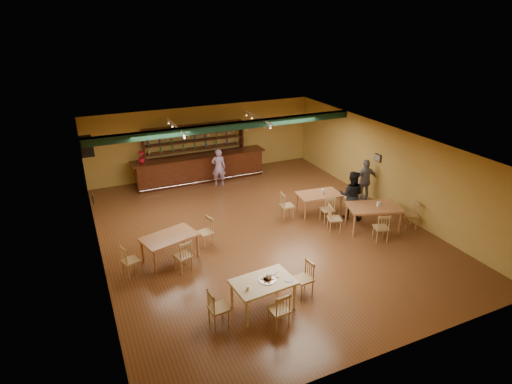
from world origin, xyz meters
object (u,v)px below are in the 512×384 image
bar_counter (200,168)px  patron_bar (219,167)px  dining_table_b (318,203)px  near_table (263,295)px  patron_right_a (351,195)px  dining_table_d (372,218)px  dining_table_c (170,248)px

bar_counter → patron_bar: patron_bar is taller
bar_counter → dining_table_b: 5.57m
bar_counter → near_table: 8.82m
bar_counter → patron_bar: (0.53, -0.83, 0.22)m
bar_counter → patron_right_a: 6.68m
bar_counter → dining_table_d: 7.60m
bar_counter → dining_table_c: 6.24m
dining_table_b → dining_table_c: 5.63m
patron_bar → patron_right_a: (3.15, -4.73, 0.08)m
near_table → patron_right_a: bearing=28.6°
dining_table_b → near_table: bearing=-129.0°
dining_table_c → near_table: bearing=-80.1°
near_table → patron_right_a: 5.82m
dining_table_d → near_table: dining_table_d is taller
bar_counter → dining_table_b: bar_counter is taller
dining_table_c → near_table: near_table is taller
patron_right_a → dining_table_d: bearing=140.2°
bar_counter → patron_right_a: patron_right_a is taller
bar_counter → near_table: bar_counter is taller
bar_counter → dining_table_d: bearing=-59.5°
bar_counter → patron_right_a: bearing=-56.4°
dining_table_d → dining_table_c: bearing=-169.4°
bar_counter → patron_bar: size_ratio=3.60×
bar_counter → patron_bar: bearing=-57.1°
bar_counter → near_table: bearing=-97.6°
dining_table_c → dining_table_b: bearing=-7.2°
bar_counter → dining_table_c: bearing=-115.5°
bar_counter → dining_table_d: (3.86, -6.54, -0.15)m
dining_table_b → near_table: 5.68m
bar_counter → patron_right_a: (3.69, -5.56, 0.30)m
patron_bar → patron_right_a: bearing=140.4°
near_table → dining_table_b: bearing=39.9°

